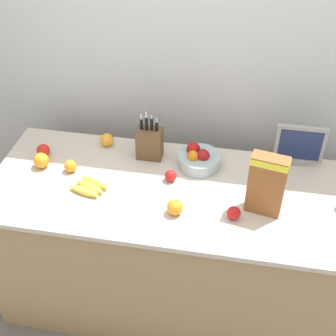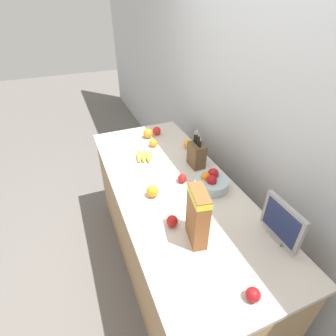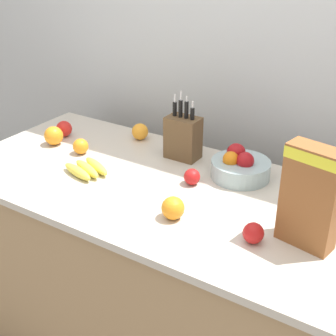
{
  "view_description": "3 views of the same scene",
  "coord_description": "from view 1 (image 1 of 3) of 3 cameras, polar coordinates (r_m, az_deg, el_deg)",
  "views": [
    {
      "loc": [
        0.32,
        -1.86,
        2.59
      ],
      "look_at": [
        -0.03,
        0.05,
        1.03
      ],
      "focal_mm": 50.0,
      "sensor_mm": 36.0,
      "label": 1
    },
    {
      "loc": [
        1.33,
        -0.59,
        2.1
      ],
      "look_at": [
        -0.07,
        -0.02,
        1.04
      ],
      "focal_mm": 28.0,
      "sensor_mm": 36.0,
      "label": 2
    },
    {
      "loc": [
        0.77,
        -1.36,
        1.83
      ],
      "look_at": [
        -0.09,
        0.0,
        1.01
      ],
      "focal_mm": 50.0,
      "sensor_mm": 36.0,
      "label": 3
    }
  ],
  "objects": [
    {
      "name": "apple_rightmost",
      "position": [
        2.35,
        8.01,
        -5.45
      ],
      "size": [
        0.07,
        0.07,
        0.07
      ],
      "primitive_type": "sphere",
      "color": "red",
      "rests_on": "counter"
    },
    {
      "name": "fruit_bowl",
      "position": [
        2.64,
        3.76,
        1.12
      ],
      "size": [
        0.24,
        0.24,
        0.12
      ],
      "color": "#99B2B7",
      "rests_on": "counter"
    },
    {
      "name": "ground_plane",
      "position": [
        3.2,
        0.4,
        -15.14
      ],
      "size": [
        14.0,
        14.0,
        0.0
      ],
      "primitive_type": "plane",
      "color": "slate"
    },
    {
      "name": "apple_by_knife_block",
      "position": [
        2.81,
        -14.97,
        2.09
      ],
      "size": [
        0.08,
        0.08,
        0.08
      ],
      "primitive_type": "sphere",
      "color": "red",
      "rests_on": "counter"
    },
    {
      "name": "counter",
      "position": [
        2.84,
        0.45,
        -9.6
      ],
      "size": [
        2.01,
        0.83,
        0.93
      ],
      "color": "tan",
      "rests_on": "ground_plane"
    },
    {
      "name": "knife_block",
      "position": [
        2.68,
        -2.26,
        3.1
      ],
      "size": [
        0.15,
        0.1,
        0.3
      ],
      "color": "brown",
      "rests_on": "counter"
    },
    {
      "name": "orange_mid_left",
      "position": [
        2.66,
        -11.81,
        0.23
      ],
      "size": [
        0.07,
        0.07,
        0.07
      ],
      "primitive_type": "sphere",
      "color": "orange",
      "rests_on": "counter"
    },
    {
      "name": "banana_bunch",
      "position": [
        2.53,
        -9.55,
        -2.25
      ],
      "size": [
        0.22,
        0.18,
        0.04
      ],
      "rotation": [
        0.0,
        0.0,
        2.74
      ],
      "color": "yellow",
      "rests_on": "counter"
    },
    {
      "name": "apple_near_bananas",
      "position": [
        2.54,
        0.32,
        -0.95
      ],
      "size": [
        0.07,
        0.07,
        0.07
      ],
      "primitive_type": "sphere",
      "color": "red",
      "rests_on": "counter"
    },
    {
      "name": "wall_back",
      "position": [
        2.82,
        2.8,
        11.56
      ],
      "size": [
        9.0,
        0.06,
        2.6
      ],
      "color": "silver",
      "rests_on": "ground_plane"
    },
    {
      "name": "cereal_box",
      "position": [
        2.32,
        11.96,
        -1.76
      ],
      "size": [
        0.19,
        0.11,
        0.34
      ],
      "rotation": [
        0.0,
        0.0,
        -0.19
      ],
      "color": "brown",
      "rests_on": "counter"
    },
    {
      "name": "orange_front_left",
      "position": [
        2.82,
        -7.46,
        3.43
      ],
      "size": [
        0.08,
        0.08,
        0.08
      ],
      "primitive_type": "sphere",
      "color": "orange",
      "rests_on": "counter"
    },
    {
      "name": "small_monitor",
      "position": [
        2.69,
        15.77,
        2.71
      ],
      "size": [
        0.27,
        0.03,
        0.26
      ],
      "color": "gray",
      "rests_on": "counter"
    },
    {
      "name": "orange_near_bowl",
      "position": [
        2.35,
        0.85,
        -4.81
      ],
      "size": [
        0.08,
        0.08,
        0.08
      ],
      "primitive_type": "sphere",
      "color": "orange",
      "rests_on": "counter"
    },
    {
      "name": "orange_by_cereal",
      "position": [
        2.73,
        -15.2,
        0.89
      ],
      "size": [
        0.09,
        0.09,
        0.09
      ],
      "primitive_type": "sphere",
      "color": "orange",
      "rests_on": "counter"
    }
  ]
}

